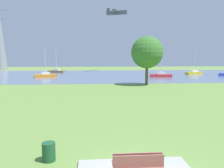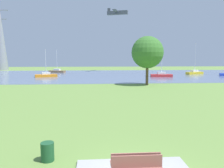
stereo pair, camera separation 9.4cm
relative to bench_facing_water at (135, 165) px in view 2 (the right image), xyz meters
The scene contains 11 objects.
ground_plane 21.74m from the bench_facing_water, 90.00° to the left, with size 160.00×160.00×0.00m, color olive.
bench_facing_water is the anchor object (origin of this frame).
litter_bin 3.82m from the bench_facing_water, 155.80° to the left, with size 0.56×0.56×0.80m, color #1E512D.
water_surface 49.73m from the bench_facing_water, 90.00° to the left, with size 140.00×40.00×0.02m, color slate.
sailboat_brown 60.70m from the bench_facing_water, 102.03° to the left, with size 5.03×2.95×6.70m.
sailboat_orange 45.71m from the bench_facing_water, 105.92° to the left, with size 5.03×2.93×6.30m.
sailboat_red 44.43m from the bench_facing_water, 72.31° to the left, with size 4.93×2.01×6.11m.
sailboat_yellow 55.77m from the bench_facing_water, 63.74° to the left, with size 5.03×3.01×8.07m.
tree_west_far 28.95m from the bench_facing_water, 76.21° to the left, with size 5.08×5.08×7.75m.
electricity_pylon 82.52m from the bench_facing_water, 114.74° to the left, with size 6.40×4.40×25.58m.
light_aircraft 66.02m from the bench_facing_water, 85.10° to the left, with size 6.41×8.30×2.10m.
Camera 2 is at (-1.42, -7.55, 4.38)m, focal length 36.28 mm.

